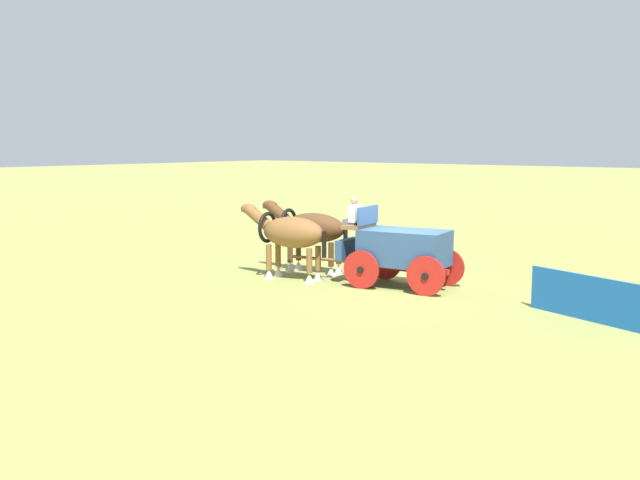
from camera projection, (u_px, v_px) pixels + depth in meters
name	position (u px, v px, depth m)	size (l,w,h in m)	color
ground_plane	(404.00, 287.00, 20.97)	(220.00, 220.00, 0.00)	olive
show_wagon	(400.00, 249.00, 20.89)	(5.50, 2.21, 2.66)	#2D4C7A
draft_horse_near	(289.00, 234.00, 21.99)	(3.14, 1.30, 2.31)	brown
draft_horse_off	(311.00, 229.00, 23.10)	(3.23, 1.30, 2.32)	brown
sponsor_banner	(585.00, 298.00, 17.01)	(3.20, 0.06, 1.10)	#1959B2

